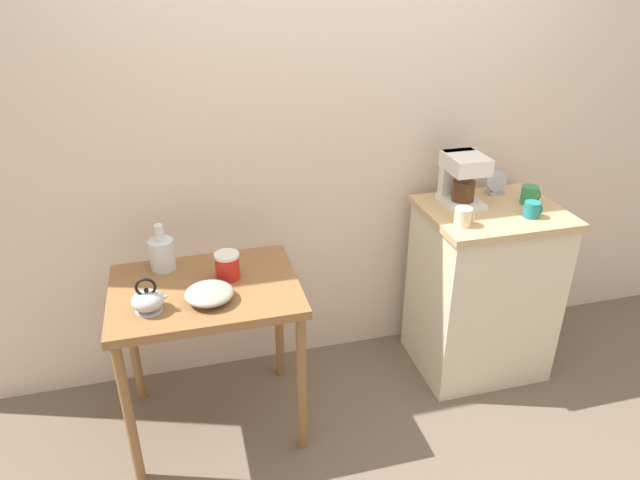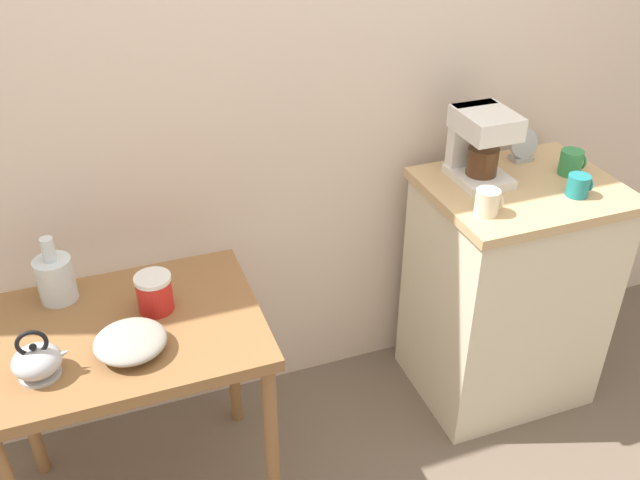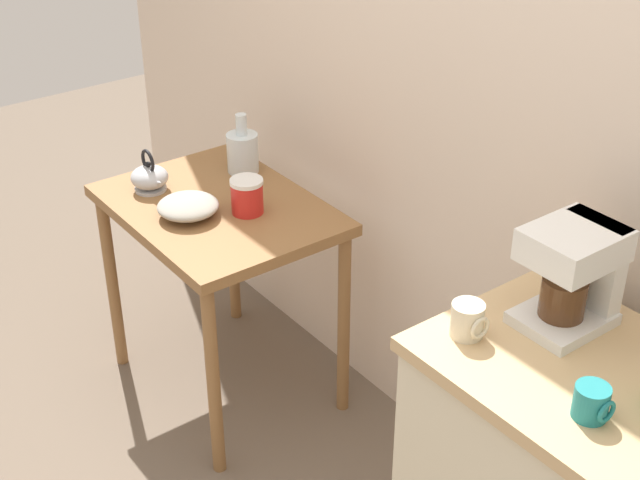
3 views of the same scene
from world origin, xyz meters
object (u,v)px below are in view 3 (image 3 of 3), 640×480
Objects in this scene: coffee_maker at (576,271)px; mug_small_cream at (468,320)px; mug_dark_teal at (592,402)px; teakettle at (150,177)px; bowl_stoneware at (188,206)px; canister_enamel at (247,196)px; glass_carafe_vase at (243,151)px.

mug_small_cream is (-0.10, -0.24, -0.10)m from coffee_maker.
teakettle is at bearing -176.60° from mug_dark_teal.
coffee_maker reaches higher than bowl_stoneware.
canister_enamel is (0.10, 0.17, 0.03)m from bowl_stoneware.
mug_small_cream is (1.43, 0.10, 0.16)m from teakettle.
coffee_maker reaches higher than canister_enamel.
mug_dark_teal is (1.79, 0.11, 0.15)m from teakettle.
mug_dark_teal reaches higher than canister_enamel.
mug_dark_teal reaches higher than bowl_stoneware.
mug_dark_teal is 0.95× the size of mug_small_cream.
glass_carafe_vase is at bearing 172.21° from mug_dark_teal.
bowl_stoneware is 0.20m from canister_enamel.
canister_enamel is at bearing -172.21° from coffee_maker.
teakettle is at bearing -177.10° from bowl_stoneware.
canister_enamel is (0.34, 0.18, 0.01)m from teakettle.
coffee_maker reaches higher than glass_carafe_vase.
coffee_maker is at bearing 66.93° from mug_small_cream.
teakettle reaches higher than bowl_stoneware.
coffee_maker is 0.28m from mug_small_cream.
mug_dark_teal is at bearing -42.77° from coffee_maker.
teakettle is 0.39m from canister_enamel.
glass_carafe_vase is 1.82× the size of canister_enamel.
teakettle is 1.85× the size of mug_small_cream.
mug_dark_teal is (1.73, -0.24, 0.12)m from glass_carafe_vase.
bowl_stoneware is 0.93× the size of glass_carafe_vase.
mug_dark_teal is at bearing 3.48° from bowl_stoneware.
coffee_maker is at bearing 7.79° from canister_enamel.
glass_carafe_vase is at bearing 118.54° from bowl_stoneware.
teakettle is 1.80m from mug_dark_teal.
teakettle is at bearing -175.81° from mug_small_cream.
canister_enamel is 1.47× the size of mug_dark_teal.
canister_enamel is 1.10m from mug_small_cream.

